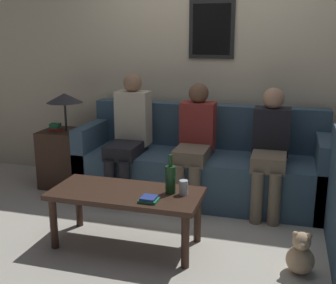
{
  "coord_description": "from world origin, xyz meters",
  "views": [
    {
      "loc": [
        0.82,
        -3.59,
        1.65
      ],
      "look_at": [
        -0.18,
        -0.13,
        0.73
      ],
      "focal_mm": 45.0,
      "sensor_mm": 36.0,
      "label": 1
    }
  ],
  "objects_px": {
    "couch_main": "(201,166)",
    "person_left": "(129,132)",
    "wine_bottle": "(170,179)",
    "coffee_table": "(126,199)",
    "drinking_glass": "(184,187)",
    "person_middle": "(195,139)",
    "person_right": "(270,145)",
    "teddy_bear": "(300,255)"
  },
  "relations": [
    {
      "from": "couch_main",
      "to": "person_left",
      "type": "xyz_separation_m",
      "value": [
        -0.72,
        -0.18,
        0.35
      ]
    },
    {
      "from": "couch_main",
      "to": "wine_bottle",
      "type": "relative_size",
      "value": 8.04
    },
    {
      "from": "coffee_table",
      "to": "person_left",
      "type": "relative_size",
      "value": 0.94
    },
    {
      "from": "drinking_glass",
      "to": "coffee_table",
      "type": "bearing_deg",
      "value": -172.67
    },
    {
      "from": "wine_bottle",
      "to": "coffee_table",
      "type": "bearing_deg",
      "value": -169.84
    },
    {
      "from": "person_middle",
      "to": "person_right",
      "type": "bearing_deg",
      "value": -1.5
    },
    {
      "from": "drinking_glass",
      "to": "person_middle",
      "type": "xyz_separation_m",
      "value": [
        -0.13,
        0.98,
        0.14
      ]
    },
    {
      "from": "person_right",
      "to": "teddy_bear",
      "type": "distance_m",
      "value": 1.23
    },
    {
      "from": "person_middle",
      "to": "coffee_table",
      "type": "bearing_deg",
      "value": -107.13
    },
    {
      "from": "wine_bottle",
      "to": "person_right",
      "type": "height_order",
      "value": "person_right"
    },
    {
      "from": "wine_bottle",
      "to": "drinking_glass",
      "type": "bearing_deg",
      "value": -2.11
    },
    {
      "from": "wine_bottle",
      "to": "drinking_glass",
      "type": "relative_size",
      "value": 2.72
    },
    {
      "from": "person_right",
      "to": "teddy_bear",
      "type": "xyz_separation_m",
      "value": [
        0.29,
        -1.07,
        -0.51
      ]
    },
    {
      "from": "person_right",
      "to": "person_left",
      "type": "bearing_deg",
      "value": 179.95
    },
    {
      "from": "person_middle",
      "to": "teddy_bear",
      "type": "height_order",
      "value": "person_middle"
    },
    {
      "from": "coffee_table",
      "to": "teddy_bear",
      "type": "distance_m",
      "value": 1.36
    },
    {
      "from": "wine_bottle",
      "to": "person_middle",
      "type": "xyz_separation_m",
      "value": [
        -0.03,
        0.98,
        0.08
      ]
    },
    {
      "from": "person_left",
      "to": "teddy_bear",
      "type": "height_order",
      "value": "person_left"
    },
    {
      "from": "couch_main",
      "to": "person_right",
      "type": "xyz_separation_m",
      "value": [
        0.69,
        -0.18,
        0.32
      ]
    },
    {
      "from": "person_left",
      "to": "person_middle",
      "type": "height_order",
      "value": "person_left"
    },
    {
      "from": "coffee_table",
      "to": "person_right",
      "type": "height_order",
      "value": "person_right"
    },
    {
      "from": "couch_main",
      "to": "person_middle",
      "type": "distance_m",
      "value": 0.36
    },
    {
      "from": "person_middle",
      "to": "person_right",
      "type": "xyz_separation_m",
      "value": [
        0.72,
        -0.02,
        -0.0
      ]
    },
    {
      "from": "wine_bottle",
      "to": "person_left",
      "type": "xyz_separation_m",
      "value": [
        -0.71,
        0.96,
        0.11
      ]
    },
    {
      "from": "wine_bottle",
      "to": "person_middle",
      "type": "relative_size",
      "value": 0.26
    },
    {
      "from": "wine_bottle",
      "to": "teddy_bear",
      "type": "height_order",
      "value": "wine_bottle"
    },
    {
      "from": "person_right",
      "to": "drinking_glass",
      "type": "bearing_deg",
      "value": -121.54
    },
    {
      "from": "coffee_table",
      "to": "teddy_bear",
      "type": "height_order",
      "value": "coffee_table"
    },
    {
      "from": "drinking_glass",
      "to": "couch_main",
      "type": "bearing_deg",
      "value": 94.73
    },
    {
      "from": "drinking_glass",
      "to": "person_middle",
      "type": "relative_size",
      "value": 0.1
    },
    {
      "from": "teddy_bear",
      "to": "wine_bottle",
      "type": "bearing_deg",
      "value": 173.36
    },
    {
      "from": "person_middle",
      "to": "couch_main",
      "type": "bearing_deg",
      "value": 77.05
    },
    {
      "from": "coffee_table",
      "to": "person_right",
      "type": "xyz_separation_m",
      "value": [
        1.04,
        1.02,
        0.25
      ]
    },
    {
      "from": "coffee_table",
      "to": "person_middle",
      "type": "relative_size",
      "value": 1.0
    },
    {
      "from": "couch_main",
      "to": "person_left",
      "type": "distance_m",
      "value": 0.82
    },
    {
      "from": "person_middle",
      "to": "teddy_bear",
      "type": "relative_size",
      "value": 3.77
    },
    {
      "from": "person_right",
      "to": "coffee_table",
      "type": "bearing_deg",
      "value": -135.61
    },
    {
      "from": "couch_main",
      "to": "coffee_table",
      "type": "height_order",
      "value": "couch_main"
    },
    {
      "from": "person_left",
      "to": "wine_bottle",
      "type": "bearing_deg",
      "value": -53.56
    },
    {
      "from": "couch_main",
      "to": "wine_bottle",
      "type": "distance_m",
      "value": 1.16
    },
    {
      "from": "couch_main",
      "to": "person_left",
      "type": "relative_size",
      "value": 1.96
    },
    {
      "from": "person_middle",
      "to": "person_right",
      "type": "relative_size",
      "value": 1.01
    }
  ]
}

